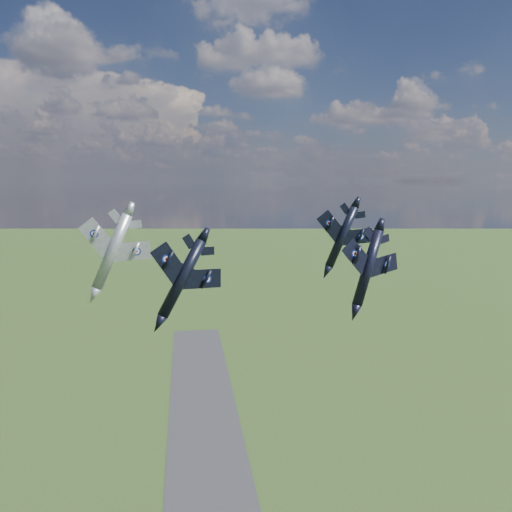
{
  "coord_description": "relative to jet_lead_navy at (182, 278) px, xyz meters",
  "views": [
    {
      "loc": [
        -6.11,
        -59.11,
        93.86
      ],
      "look_at": [
        4.27,
        12.83,
        82.97
      ],
      "focal_mm": 35.0,
      "sensor_mm": 36.0,
      "label": 1
    }
  ],
  "objects": [
    {
      "name": "jet_lead_navy",
      "position": [
        0.0,
        0.0,
        0.0
      ],
      "size": [
        13.65,
        16.74,
        7.82
      ],
      "primitive_type": null,
      "rotation": [
        0.0,
        0.51,
        0.21
      ],
      "color": "black"
    },
    {
      "name": "jet_right_navy",
      "position": [
        23.82,
        -1.84,
        1.04
      ],
      "size": [
        14.17,
        16.42,
        5.86
      ],
      "primitive_type": null,
      "rotation": [
        0.0,
        0.32,
        0.32
      ],
      "color": "black"
    },
    {
      "name": "jet_high_navy",
      "position": [
        29.51,
        26.7,
        1.86
      ],
      "size": [
        13.64,
        17.54,
        7.71
      ],
      "primitive_type": null,
      "rotation": [
        0.0,
        0.39,
        -0.08
      ],
      "color": "black"
    },
    {
      "name": "jet_left_silver",
      "position": [
        -10.2,
        12.2,
        1.93
      ],
      "size": [
        12.1,
        16.35,
        7.89
      ],
      "primitive_type": null,
      "rotation": [
        0.0,
        0.42,
        -0.0
      ],
      "color": "gray"
    }
  ]
}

